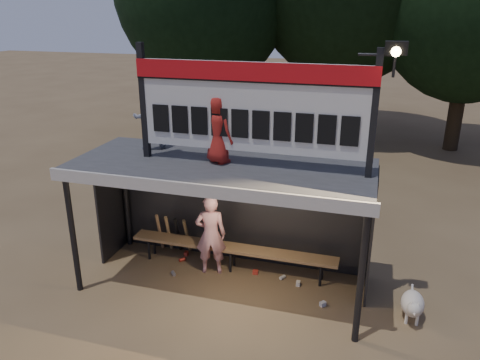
# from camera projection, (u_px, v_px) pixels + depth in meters

# --- Properties ---
(ground) EXTENTS (80.00, 80.00, 0.00)m
(ground) POSITION_uv_depth(u_px,v_px,m) (223.00, 284.00, 8.53)
(ground) COLOR brown
(ground) RESTS_ON ground
(player) EXTENTS (0.65, 0.51, 1.56)m
(player) POSITION_uv_depth(u_px,v_px,m) (211.00, 235.00, 8.67)
(player) COLOR white
(player) RESTS_ON ground
(child_a) EXTENTS (0.69, 0.65, 1.13)m
(child_a) POSITION_uv_depth(u_px,v_px,m) (149.00, 118.00, 8.34)
(child_a) COLOR gray
(child_a) RESTS_ON dugout_shelter
(child_b) EXTENTS (0.65, 0.58, 1.11)m
(child_b) POSITION_uv_depth(u_px,v_px,m) (219.00, 130.00, 7.58)
(child_b) COLOR maroon
(child_b) RESTS_ON dugout_shelter
(dugout_shelter) EXTENTS (5.10, 2.08, 2.32)m
(dugout_shelter) POSITION_uv_depth(u_px,v_px,m) (226.00, 185.00, 8.11)
(dugout_shelter) COLOR #37373A
(dugout_shelter) RESTS_ON ground
(scoreboard_assembly) EXTENTS (4.10, 0.27, 1.99)m
(scoreboard_assembly) POSITION_uv_depth(u_px,v_px,m) (255.00, 105.00, 7.22)
(scoreboard_assembly) COLOR black
(scoreboard_assembly) RESTS_ON dugout_shelter
(bench) EXTENTS (4.00, 0.35, 0.48)m
(bench) POSITION_uv_depth(u_px,v_px,m) (232.00, 249.00, 8.88)
(bench) COLOR #957046
(bench) RESTS_ON ground
(dog) EXTENTS (0.36, 0.81, 0.49)m
(dog) POSITION_uv_depth(u_px,v_px,m) (413.00, 304.00, 7.47)
(dog) COLOR beige
(dog) RESTS_ON ground
(bats) EXTENTS (0.68, 0.35, 0.84)m
(bats) POSITION_uv_depth(u_px,v_px,m) (173.00, 234.00, 9.48)
(bats) COLOR #A1754B
(bats) RESTS_ON ground
(litter) EXTENTS (2.99, 1.05, 0.08)m
(litter) POSITION_uv_depth(u_px,v_px,m) (241.00, 274.00, 8.77)
(litter) COLOR red
(litter) RESTS_ON ground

